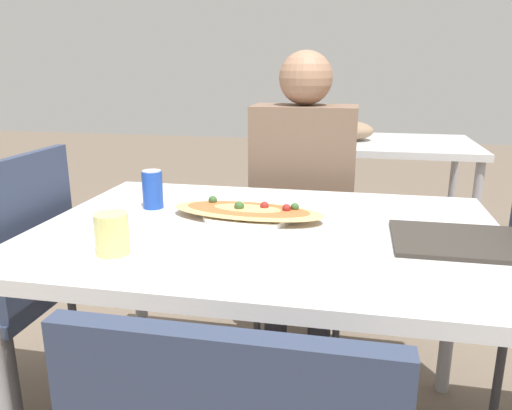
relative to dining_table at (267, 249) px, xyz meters
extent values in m
cube|color=silver|center=(0.00, 0.00, 0.05)|extent=(1.33, 0.94, 0.04)
cylinder|color=#99999E|center=(-0.61, 0.42, -0.33)|extent=(0.05, 0.05, 0.71)
cylinder|color=#99999E|center=(0.61, 0.42, -0.33)|extent=(0.05, 0.05, 0.71)
cube|color=#2D3851|center=(0.03, 0.73, -0.24)|extent=(0.40, 0.40, 0.04)
cube|color=#2D3851|center=(0.03, 0.92, 0.02)|extent=(0.38, 0.03, 0.48)
cylinder|color=#38383D|center=(0.20, 0.56, -0.47)|extent=(0.03, 0.03, 0.43)
cylinder|color=#38383D|center=(-0.14, 0.56, -0.47)|extent=(0.03, 0.03, 0.43)
cylinder|color=#38383D|center=(0.20, 0.90, -0.47)|extent=(0.03, 0.03, 0.43)
cylinder|color=#38383D|center=(-0.14, 0.90, -0.47)|extent=(0.03, 0.03, 0.43)
cube|color=#2D3851|center=(-0.74, -0.02, 0.02)|extent=(0.03, 0.38, 0.48)
cylinder|color=#38383D|center=(-0.75, -0.19, -0.47)|extent=(0.03, 0.03, 0.43)
cylinder|color=#38383D|center=(-0.75, 0.15, -0.47)|extent=(0.03, 0.03, 0.43)
cylinder|color=#38383D|center=(0.75, 0.26, -0.47)|extent=(0.03, 0.03, 0.43)
cylinder|color=#2D2D38|center=(0.12, 0.61, -0.45)|extent=(0.10, 0.10, 0.47)
cylinder|color=#2D2D38|center=(-0.07, 0.61, -0.45)|extent=(0.10, 0.10, 0.47)
cube|color=brown|center=(0.03, 0.70, 0.07)|extent=(0.43, 0.22, 0.58)
sphere|color=#997056|center=(0.03, 0.70, 0.47)|extent=(0.22, 0.22, 0.22)
cylinder|color=white|center=(-0.08, 0.08, 0.07)|extent=(0.27, 0.27, 0.01)
ellipsoid|color=#E0AD66|center=(-0.08, 0.08, 0.09)|extent=(0.49, 0.23, 0.02)
ellipsoid|color=#D16033|center=(-0.08, 0.08, 0.10)|extent=(0.40, 0.19, 0.01)
sphere|color=beige|center=(-0.10, 0.10, 0.10)|extent=(0.02, 0.02, 0.02)
sphere|color=maroon|center=(-0.03, 0.10, 0.10)|extent=(0.03, 0.03, 0.03)
sphere|color=#335928|center=(0.07, 0.10, 0.10)|extent=(0.03, 0.03, 0.03)
sphere|color=maroon|center=(0.04, 0.08, 0.10)|extent=(0.03, 0.03, 0.03)
sphere|color=#335928|center=(-0.20, 0.13, 0.10)|extent=(0.03, 0.03, 0.03)
sphere|color=#335928|center=(-0.10, 0.07, 0.11)|extent=(0.03, 0.03, 0.03)
cylinder|color=#1E47B2|center=(-0.40, 0.13, 0.13)|extent=(0.07, 0.07, 0.12)
cylinder|color=silver|center=(-0.40, 0.13, 0.19)|extent=(0.06, 0.06, 0.00)
cylinder|color=#E0DB7F|center=(-0.34, -0.28, 0.12)|extent=(0.08, 0.08, 0.10)
cube|color=#332D28|center=(0.53, -0.03, 0.07)|extent=(0.37, 0.28, 0.01)
cube|color=silver|center=(0.40, 1.82, 0.05)|extent=(1.10, 0.80, 0.04)
ellipsoid|color=#8C7259|center=(0.18, 1.82, 0.13)|extent=(0.32, 0.24, 0.12)
cylinder|color=#99999E|center=(-0.10, 1.47, -0.33)|extent=(0.05, 0.05, 0.71)
cylinder|color=#99999E|center=(0.90, 1.47, -0.33)|extent=(0.05, 0.05, 0.71)
cylinder|color=#99999E|center=(-0.10, 2.17, -0.33)|extent=(0.05, 0.05, 0.71)
cylinder|color=#99999E|center=(0.90, 2.17, -0.33)|extent=(0.05, 0.05, 0.71)
camera|label=1|loc=(0.24, -1.35, 0.52)|focal=35.00mm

